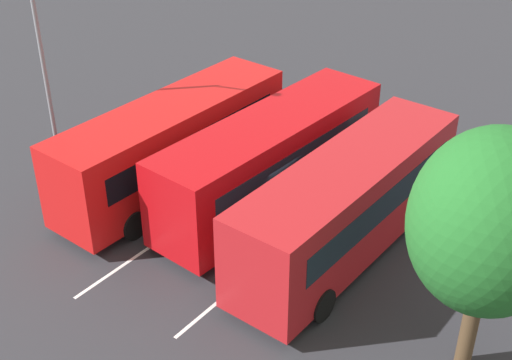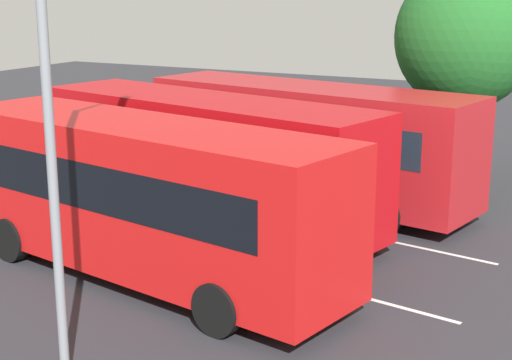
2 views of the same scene
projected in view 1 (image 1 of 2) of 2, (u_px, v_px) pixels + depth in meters
The scene contains 9 objects.
ground_plane at pixel (262, 213), 24.99m from camera, with size 67.71×67.71×0.00m, color #2B2B30.
bus_far_left at pixel (349, 202), 22.13m from camera, with size 10.34×4.34×3.46m.
bus_center_left at pixel (272, 159), 24.55m from camera, with size 10.35×4.68×3.46m.
bus_center_right at pixel (173, 143), 25.55m from camera, with size 10.34×4.42×3.46m.
pedestrian at pixel (351, 125), 28.82m from camera, with size 0.44×0.44×1.68m.
street_lamp at pixel (49, 62), 24.53m from camera, with size 0.63×2.70×8.43m.
depot_tree at pixel (492, 222), 16.36m from camera, with size 4.43×3.99×7.01m.
lane_stripe_outer_left at pixel (308, 227), 24.27m from camera, with size 13.66×0.12×0.01m, color silver.
lane_stripe_inner_left at pixel (218, 201), 25.71m from camera, with size 13.66×0.12×0.01m, color silver.
Camera 1 is at (-18.47, -9.42, 14.01)m, focal length 48.77 mm.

